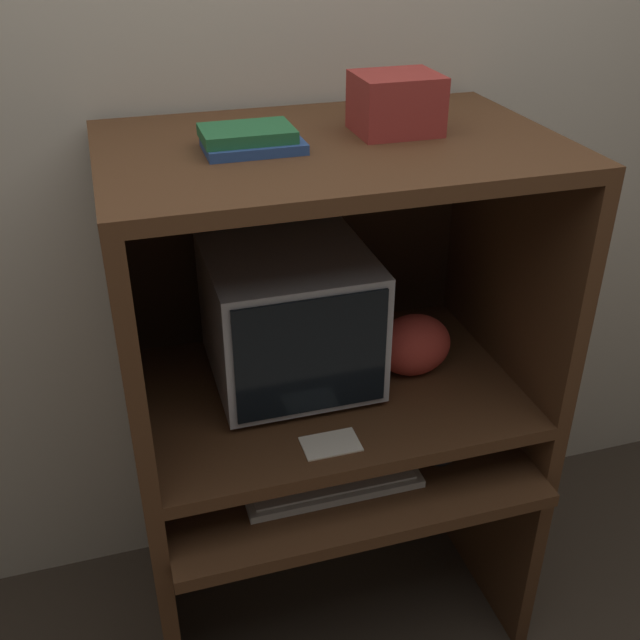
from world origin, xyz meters
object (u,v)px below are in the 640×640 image
crt_monitor (289,316)px  keyboard (332,482)px  storage_box (396,103)px  mouse (441,459)px  book_stack (250,139)px  snack_bag (413,345)px

crt_monitor → keyboard: (0.03, -0.26, -0.34)m
crt_monitor → keyboard: size_ratio=0.95×
crt_monitor → storage_box: bearing=-8.0°
mouse → storage_box: size_ratio=0.37×
mouse → storage_box: bearing=109.7°
keyboard → storage_box: (0.22, 0.23, 0.87)m
keyboard → storage_box: 0.93m
crt_monitor → storage_box: size_ratio=2.28×
crt_monitor → book_stack: 0.50m
keyboard → mouse: 0.30m
snack_bag → keyboard: bearing=-145.6°
snack_bag → book_stack: (-0.42, -0.01, 0.59)m
mouse → snack_bag: (-0.01, 0.20, 0.23)m
crt_monitor → mouse: (0.33, -0.26, -0.34)m
mouse → crt_monitor: bearing=141.5°
mouse → book_stack: 0.95m
book_stack → snack_bag: bearing=0.9°
storage_box → book_stack: bearing=-173.7°
keyboard → crt_monitor: bearing=97.4°
keyboard → snack_bag: bearing=34.4°
keyboard → book_stack: 0.86m
keyboard → snack_bag: size_ratio=2.18×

